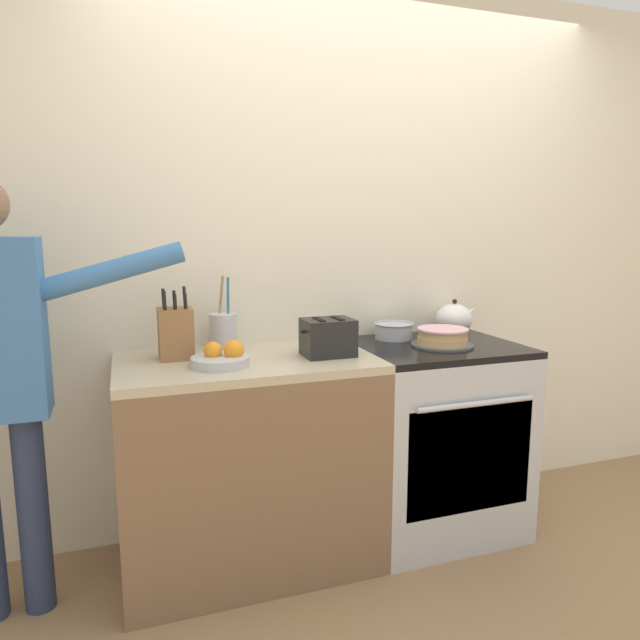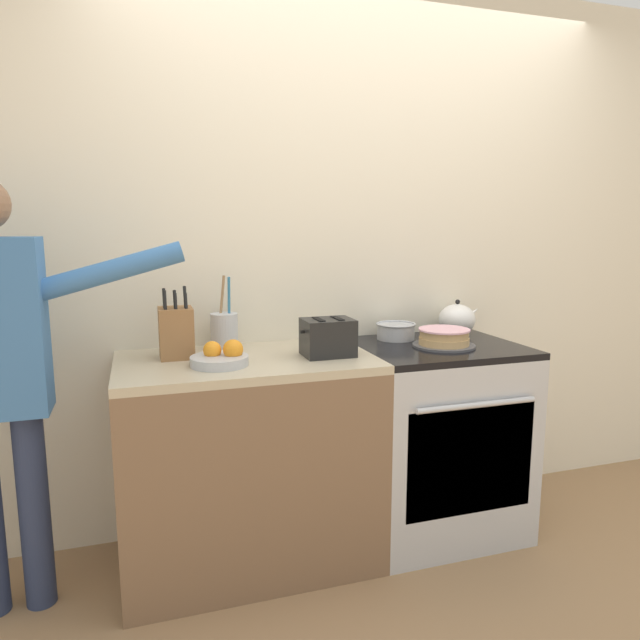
{
  "view_description": "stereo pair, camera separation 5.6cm",
  "coord_description": "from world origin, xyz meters",
  "px_view_note": "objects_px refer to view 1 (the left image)",
  "views": [
    {
      "loc": [
        -1.1,
        -1.97,
        1.44
      ],
      "look_at": [
        -0.32,
        0.28,
        1.05
      ],
      "focal_mm": 32.0,
      "sensor_mm": 36.0,
      "label": 1
    },
    {
      "loc": [
        -1.05,
        -1.98,
        1.44
      ],
      "look_at": [
        -0.32,
        0.28,
        1.05
      ],
      "focal_mm": 32.0,
      "sensor_mm": 36.0,
      "label": 2
    }
  ],
  "objects_px": {
    "fruit_bowl": "(222,358)",
    "tea_kettle": "(454,319)",
    "stove_range": "(434,436)",
    "utensil_crock": "(223,331)",
    "layer_cake": "(442,338)",
    "knife_block": "(176,333)",
    "mixing_bowl": "(394,331)",
    "toaster": "(328,337)"
  },
  "relations": [
    {
      "from": "knife_block",
      "to": "layer_cake",
      "type": "bearing_deg",
      "value": -7.16
    },
    {
      "from": "layer_cake",
      "to": "knife_block",
      "type": "height_order",
      "value": "knife_block"
    },
    {
      "from": "layer_cake",
      "to": "utensil_crock",
      "type": "distance_m",
      "value": 0.99
    },
    {
      "from": "stove_range",
      "to": "utensil_crock",
      "type": "height_order",
      "value": "utensil_crock"
    },
    {
      "from": "tea_kettle",
      "to": "layer_cake",
      "type": "bearing_deg",
      "value": -131.6
    },
    {
      "from": "stove_range",
      "to": "layer_cake",
      "type": "xyz_separation_m",
      "value": [
        0.0,
        -0.04,
        0.49
      ]
    },
    {
      "from": "layer_cake",
      "to": "fruit_bowl",
      "type": "relative_size",
      "value": 1.24
    },
    {
      "from": "layer_cake",
      "to": "knife_block",
      "type": "relative_size",
      "value": 0.95
    },
    {
      "from": "tea_kettle",
      "to": "mixing_bowl",
      "type": "distance_m",
      "value": 0.35
    },
    {
      "from": "layer_cake",
      "to": "toaster",
      "type": "bearing_deg",
      "value": -178.91
    },
    {
      "from": "stove_range",
      "to": "mixing_bowl",
      "type": "xyz_separation_m",
      "value": [
        -0.13,
        0.18,
        0.49
      ]
    },
    {
      "from": "stove_range",
      "to": "tea_kettle",
      "type": "relative_size",
      "value": 4.03
    },
    {
      "from": "stove_range",
      "to": "toaster",
      "type": "distance_m",
      "value": 0.77
    },
    {
      "from": "mixing_bowl",
      "to": "stove_range",
      "type": "bearing_deg",
      "value": -53.69
    },
    {
      "from": "fruit_bowl",
      "to": "tea_kettle",
      "type": "bearing_deg",
      "value": 12.79
    },
    {
      "from": "tea_kettle",
      "to": "fruit_bowl",
      "type": "distance_m",
      "value": 1.26
    },
    {
      "from": "tea_kettle",
      "to": "fruit_bowl",
      "type": "xyz_separation_m",
      "value": [
        -1.23,
        -0.28,
        -0.05
      ]
    },
    {
      "from": "knife_block",
      "to": "utensil_crock",
      "type": "bearing_deg",
      "value": 27.48
    },
    {
      "from": "stove_range",
      "to": "toaster",
      "type": "bearing_deg",
      "value": -174.34
    },
    {
      "from": "stove_range",
      "to": "tea_kettle",
      "type": "height_order",
      "value": "tea_kettle"
    },
    {
      "from": "stove_range",
      "to": "mixing_bowl",
      "type": "relative_size",
      "value": 4.68
    },
    {
      "from": "stove_range",
      "to": "mixing_bowl",
      "type": "bearing_deg",
      "value": 126.31
    },
    {
      "from": "layer_cake",
      "to": "utensil_crock",
      "type": "height_order",
      "value": "utensil_crock"
    },
    {
      "from": "mixing_bowl",
      "to": "fruit_bowl",
      "type": "relative_size",
      "value": 0.84
    },
    {
      "from": "utensil_crock",
      "to": "fruit_bowl",
      "type": "bearing_deg",
      "value": -101.09
    },
    {
      "from": "mixing_bowl",
      "to": "knife_block",
      "type": "height_order",
      "value": "knife_block"
    },
    {
      "from": "tea_kettle",
      "to": "toaster",
      "type": "bearing_deg",
      "value": -162.12
    },
    {
      "from": "tea_kettle",
      "to": "utensil_crock",
      "type": "bearing_deg",
      "value": 178.98
    },
    {
      "from": "stove_range",
      "to": "knife_block",
      "type": "height_order",
      "value": "knife_block"
    },
    {
      "from": "utensil_crock",
      "to": "tea_kettle",
      "type": "bearing_deg",
      "value": -1.02
    },
    {
      "from": "fruit_bowl",
      "to": "mixing_bowl",
      "type": "bearing_deg",
      "value": 16.71
    },
    {
      "from": "stove_range",
      "to": "layer_cake",
      "type": "height_order",
      "value": "layer_cake"
    },
    {
      "from": "mixing_bowl",
      "to": "fruit_bowl",
      "type": "height_order",
      "value": "fruit_bowl"
    },
    {
      "from": "fruit_bowl",
      "to": "utensil_crock",
      "type": "bearing_deg",
      "value": 78.91
    },
    {
      "from": "layer_cake",
      "to": "tea_kettle",
      "type": "xyz_separation_m",
      "value": [
        0.21,
        0.24,
        0.04
      ]
    },
    {
      "from": "fruit_bowl",
      "to": "knife_block",
      "type": "bearing_deg",
      "value": 129.83
    },
    {
      "from": "knife_block",
      "to": "stove_range",
      "type": "bearing_deg",
      "value": -5.01
    },
    {
      "from": "stove_range",
      "to": "tea_kettle",
      "type": "distance_m",
      "value": 0.6
    },
    {
      "from": "toaster",
      "to": "layer_cake",
      "type": "bearing_deg",
      "value": 1.09
    },
    {
      "from": "tea_kettle",
      "to": "knife_block",
      "type": "relative_size",
      "value": 0.75
    },
    {
      "from": "toaster",
      "to": "knife_block",
      "type": "bearing_deg",
      "value": 165.51
    },
    {
      "from": "stove_range",
      "to": "mixing_bowl",
      "type": "height_order",
      "value": "mixing_bowl"
    }
  ]
}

